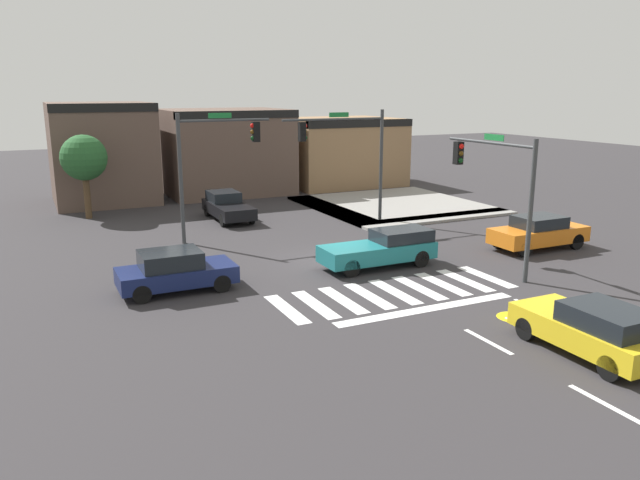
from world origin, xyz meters
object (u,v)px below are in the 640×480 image
at_px(traffic_signal_northeast, 348,146).
at_px(car_teal, 383,248).
at_px(car_orange, 539,232).
at_px(roadside_tree, 84,158).
at_px(traffic_signal_northwest, 213,153).
at_px(traffic_signal_southeast, 496,176).
at_px(car_yellow, 593,329).
at_px(car_navy, 175,271).
at_px(car_black, 227,206).

relative_size(traffic_signal_northeast, car_teal, 1.28).
xyz_separation_m(car_orange, roadside_tree, (-17.65, 16.09, 2.58)).
distance_m(traffic_signal_northwest, car_orange, 15.32).
bearing_deg(roadside_tree, car_orange, -42.36).
relative_size(traffic_signal_southeast, car_yellow, 1.27).
height_order(traffic_signal_southeast, car_navy, traffic_signal_southeast).
bearing_deg(traffic_signal_northeast, car_teal, 72.60).
relative_size(traffic_signal_northwest, roadside_tree, 1.29).
height_order(traffic_signal_northwest, traffic_signal_northeast, traffic_signal_northeast).
distance_m(traffic_signal_northwest, car_teal, 9.45).
height_order(traffic_signal_southeast, car_yellow, traffic_signal_southeast).
distance_m(car_orange, roadside_tree, 24.02).
relative_size(car_teal, car_yellow, 1.12).
distance_m(traffic_signal_southeast, car_black, 15.77).
bearing_deg(car_yellow, traffic_signal_northwest, 17.28).
bearing_deg(car_black, traffic_signal_northwest, -23.45).
xyz_separation_m(traffic_signal_northwest, car_teal, (4.80, -7.40, -3.40)).
distance_m(traffic_signal_northwest, car_yellow, 18.46).
height_order(traffic_signal_northwest, car_black, traffic_signal_northwest).
bearing_deg(car_teal, traffic_signal_northeast, -107.40).
distance_m(car_black, roadside_tree, 8.27).
distance_m(car_teal, car_orange, 7.85).
height_order(traffic_signal_southeast, traffic_signal_northeast, traffic_signal_northeast).
xyz_separation_m(traffic_signal_northeast, roadside_tree, (-12.18, 7.96, -0.84)).
bearing_deg(traffic_signal_northeast, car_yellow, 84.20).
relative_size(traffic_signal_northwest, traffic_signal_southeast, 1.12).
bearing_deg(traffic_signal_northwest, car_navy, -117.11).
bearing_deg(traffic_signal_southeast, car_yellow, 158.01).
bearing_deg(car_black, car_navy, -25.71).
xyz_separation_m(car_navy, car_orange, (16.18, -1.05, 0.03)).
relative_size(traffic_signal_northwest, car_orange, 1.33).
xyz_separation_m(traffic_signal_northeast, car_black, (-5.24, 4.29, -3.45)).
bearing_deg(car_orange, car_yellow, 52.20).
distance_m(traffic_signal_northeast, car_teal, 8.62).
distance_m(traffic_signal_southeast, traffic_signal_northeast, 9.83).
distance_m(car_orange, car_yellow, 11.82).
bearing_deg(car_yellow, car_orange, -37.80).
bearing_deg(car_yellow, car_black, 9.05).
distance_m(car_teal, car_yellow, 9.94).
bearing_deg(car_navy, roadside_tree, -84.43).
bearing_deg(car_yellow, car_navy, 40.69).
xyz_separation_m(traffic_signal_southeast, car_navy, (-12.06, 2.65, -3.01)).
xyz_separation_m(traffic_signal_northeast, car_navy, (-10.71, -7.08, -3.44)).
bearing_deg(traffic_signal_southeast, car_navy, 77.63).
bearing_deg(car_black, roadside_tree, -117.91).
relative_size(car_teal, car_navy, 1.15).
xyz_separation_m(traffic_signal_northwest, car_black, (1.92, 4.43, -3.42)).
bearing_deg(traffic_signal_northwest, traffic_signal_northeast, 1.17).
xyz_separation_m(traffic_signal_northwest, traffic_signal_southeast, (8.52, -9.58, -0.40)).
bearing_deg(traffic_signal_northeast, car_black, -39.28).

